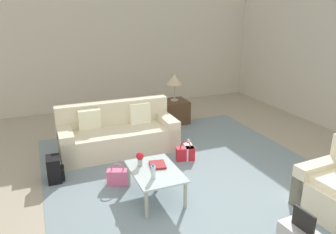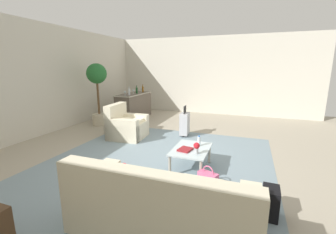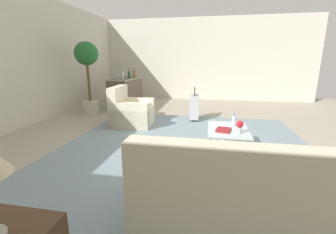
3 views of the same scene
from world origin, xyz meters
name	(u,v)px [view 1 (image 1 of 3)]	position (x,y,z in m)	size (l,w,h in m)	color
ground_plane	(199,203)	(0.00, 0.00, 0.00)	(12.00, 12.00, 0.00)	#A89E89
wall_left	(111,48)	(-5.06, 0.00, 1.55)	(0.12, 8.00, 3.10)	beige
area_rug	(193,180)	(-0.60, 0.20, 0.00)	(5.20, 4.40, 0.01)	gray
couch	(117,134)	(-2.19, -0.60, 0.30)	(0.89, 2.13, 0.89)	beige
coffee_table	(155,174)	(-0.40, -0.50, 0.36)	(0.93, 0.65, 0.41)	silver
water_bottle	(153,172)	(-0.20, -0.60, 0.51)	(0.06, 0.06, 0.20)	silver
coffee_table_book	(158,165)	(-0.52, -0.42, 0.43)	(0.26, 0.22, 0.03)	maroon
flower_vase	(140,158)	(-0.62, -0.65, 0.53)	(0.11, 0.11, 0.21)	#B2B7BC
side_table	(174,111)	(-3.20, 1.00, 0.26)	(0.57, 0.57, 0.52)	#513823
table_lamp	(175,80)	(-3.20, 1.00, 1.01)	(0.35, 0.35, 0.62)	#ADA899
handbag_red	(185,153)	(-1.29, 0.39, 0.13)	(0.21, 0.34, 0.36)	red
handbag_pink	(118,177)	(-0.92, -0.92, 0.13)	(0.25, 0.35, 0.36)	pink
handbag_white	(189,151)	(-1.36, 0.48, 0.13)	(0.34, 0.20, 0.36)	white
backpack_black	(55,170)	(-1.40, -1.79, 0.19)	(0.31, 0.26, 0.40)	black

